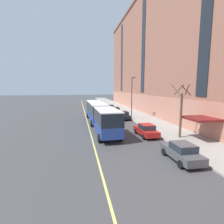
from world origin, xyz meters
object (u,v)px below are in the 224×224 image
parked_car_red_4 (146,130)px  street_tree_mid_block (181,110)px  parked_car_darkgray_1 (110,107)px  parked_car_black_5 (115,110)px  parked_car_darkgray_0 (182,152)px  fire_hydrant (118,109)px  city_bus (99,113)px  parked_car_black_3 (123,115)px  street_lamp (132,94)px

parked_car_red_4 → street_tree_mid_block: street_tree_mid_block is taller
parked_car_darkgray_1 → parked_car_black_5: 6.33m
parked_car_darkgray_0 → fire_hydrant: bearing=86.8°
parked_car_darkgray_0 → fire_hydrant: size_ratio=6.02×
city_bus → parked_car_darkgray_1: 19.50m
parked_car_black_3 → parked_car_red_4: same height
parked_car_black_5 → street_tree_mid_block: 21.49m
city_bus → parked_car_red_4: size_ratio=4.41×
parked_car_red_4 → street_lamp: 13.03m
city_bus → parked_car_black_3: 7.44m
parked_car_darkgray_1 → fire_hydrant: size_ratio=6.07×
city_bus → parked_car_black_5: 13.57m
city_bus → street_lamp: street_lamp is taller
parked_car_red_4 → street_lamp: size_ratio=0.56×
street_lamp → fire_hydrant: (-0.10, 11.65, -4.42)m
city_bus → street_tree_mid_block: bearing=-44.9°
city_bus → fire_hydrant: 18.39m
parked_car_red_4 → parked_car_black_5: 19.33m
parked_car_red_4 → fire_hydrant: size_ratio=6.14×
fire_hydrant → street_lamp: bearing=-89.5°
street_lamp → fire_hydrant: bearing=90.5°
parked_car_darkgray_1 → parked_car_red_4: size_ratio=0.99×
fire_hydrant → parked_car_black_3: bearing=-98.3°
city_bus → street_tree_mid_block: street_tree_mid_block is taller
parked_car_darkgray_0 → street_tree_mid_block: 7.36m
fire_hydrant → parked_car_red_4: bearing=-94.4°
parked_car_red_4 → fire_hydrant: (1.83, 23.86, -0.29)m
parked_car_red_4 → street_lamp: bearing=81.0°
city_bus → fire_hydrant: bearing=67.8°
street_tree_mid_block → fire_hydrant: street_tree_mid_block is taller
street_tree_mid_block → street_lamp: street_lamp is taller
parked_car_darkgray_0 → parked_car_black_5: (0.11, 26.95, 0.00)m
parked_car_black_3 → street_tree_mid_block: street_tree_mid_block is taller
parked_car_black_3 → city_bus: bearing=-135.3°
parked_car_darkgray_0 → street_lamp: size_ratio=0.55×
parked_car_red_4 → street_tree_mid_block: size_ratio=0.69×
parked_car_black_3 → parked_car_red_4: 12.05m
parked_car_darkgray_0 → fire_hydrant: 31.53m
street_tree_mid_block → city_bus: bearing=135.1°
parked_car_darkgray_0 → parked_car_darkgray_1: bearing=90.0°
parked_car_black_5 → street_lamp: street_lamp is taller
parked_car_darkgray_1 → street_lamp: (1.88, -13.45, 4.13)m
parked_car_red_4 → fire_hydrant: bearing=85.6°
parked_car_black_5 → parked_car_darkgray_1: bearing=91.1°
parked_car_black_5 → street_lamp: size_ratio=0.56×
parked_car_black_5 → street_lamp: (1.76, -7.12, 4.13)m
parked_car_darkgray_1 → fire_hydrant: parked_car_darkgray_1 is taller
parked_car_red_4 → parked_car_darkgray_1: bearing=89.9°
parked_car_darkgray_1 → parked_car_black_3: bearing=-89.7°
parked_car_red_4 → parked_car_black_5: size_ratio=0.99×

